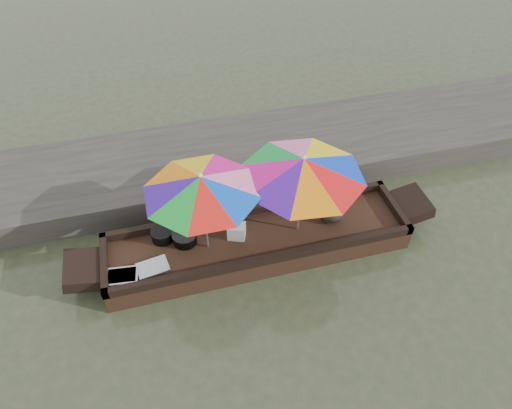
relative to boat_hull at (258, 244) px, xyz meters
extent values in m
plane|color=#313A22|center=(0.00, 0.00, -0.17)|extent=(80.00, 80.00, 0.00)
cube|color=#2D2B26|center=(0.00, 2.20, 0.08)|extent=(22.00, 2.20, 0.50)
cube|color=black|center=(0.00, 0.00, 0.00)|extent=(4.96, 1.20, 0.35)
cylinder|color=black|center=(-1.50, 0.36, 0.27)|extent=(0.36, 0.36, 0.19)
cube|color=silver|center=(-2.18, -0.29, 0.22)|extent=(0.51, 0.38, 0.09)
cube|color=silver|center=(-1.72, -0.22, 0.21)|extent=(0.52, 0.40, 0.06)
cylinder|color=black|center=(-1.16, 0.20, 0.27)|extent=(0.38, 0.38, 0.18)
cube|color=silver|center=(-0.33, 0.10, 0.30)|extent=(0.34, 0.31, 0.26)
imported|color=#2B231E|center=(1.31, 0.07, 0.69)|extent=(0.52, 0.36, 1.03)
camera|label=1|loc=(-1.29, -4.74, 5.81)|focal=32.00mm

